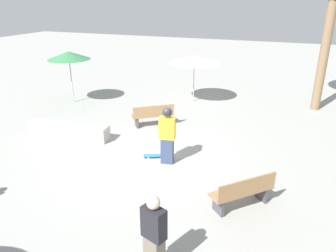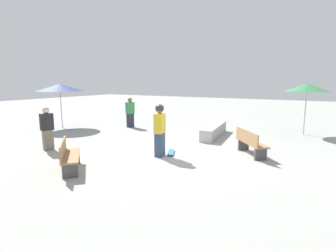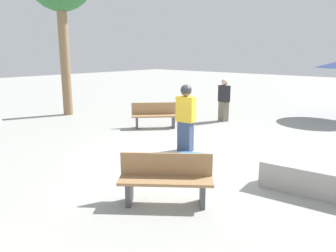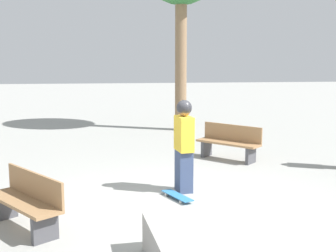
# 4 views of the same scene
# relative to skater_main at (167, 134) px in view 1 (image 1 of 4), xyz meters

# --- Properties ---
(ground_plane) EXTENTS (60.00, 60.00, 0.00)m
(ground_plane) POSITION_rel_skater_main_xyz_m (-0.69, 0.10, -0.94)
(ground_plane) COLOR #9E9E99
(skater_main) EXTENTS (0.50, 0.34, 1.75)m
(skater_main) POSITION_rel_skater_main_xyz_m (0.00, 0.00, 0.00)
(skater_main) COLOR #38476B
(skater_main) RESTS_ON ground_plane
(skateboard) EXTENTS (0.81, 0.52, 0.07)m
(skateboard) POSITION_rel_skater_main_xyz_m (-0.44, 0.18, -0.89)
(skateboard) COLOR teal
(skateboard) RESTS_ON ground_plane
(concrete_ledge) EXTENTS (3.02, 0.87, 0.51)m
(concrete_ledge) POSITION_rel_skater_main_xyz_m (-3.97, 0.47, -0.69)
(concrete_ledge) COLOR #A8A39E
(concrete_ledge) RESTS_ON ground_plane
(bench_near) EXTENTS (1.53, 1.34, 0.85)m
(bench_near) POSITION_rel_skater_main_xyz_m (-1.63, 2.60, -0.52)
(bench_near) COLOR #47474C
(bench_near) RESTS_ON ground_plane
(bench_far) EXTENTS (1.42, 1.46, 0.85)m
(bench_far) POSITION_rel_skater_main_xyz_m (2.49, -1.46, -0.52)
(bench_far) COLOR #47474C
(bench_far) RESTS_ON ground_plane
(shade_umbrella_green) EXTENTS (1.92, 1.92, 2.38)m
(shade_umbrella_green) POSITION_rel_skater_main_xyz_m (-6.38, 4.01, 1.25)
(shade_umbrella_green) COLOR #B7B7BC
(shade_umbrella_green) RESTS_ON ground_plane
(shade_umbrella_white) EXTENTS (2.34, 2.34, 2.16)m
(shade_umbrella_white) POSITION_rel_skater_main_xyz_m (-1.13, 6.21, 1.05)
(shade_umbrella_white) COLOR #B7B7BC
(shade_umbrella_white) RESTS_ON ground_plane
(bystander_far) EXTENTS (0.49, 0.37, 1.58)m
(bystander_far) POSITION_rel_skater_main_xyz_m (1.33, -3.97, -0.16)
(bystander_far) COLOR #726656
(bystander_far) RESTS_ON ground_plane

